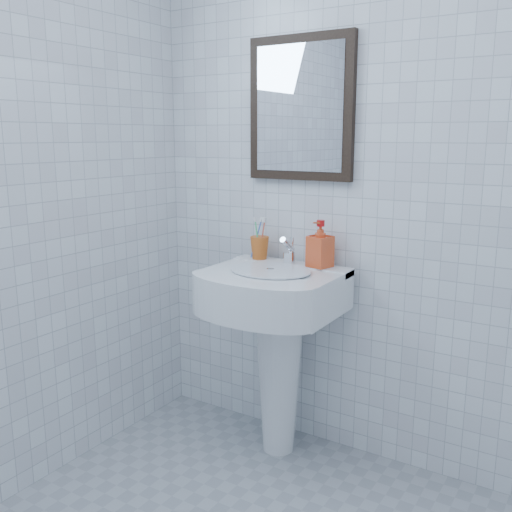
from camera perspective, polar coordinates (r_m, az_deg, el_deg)
The scene contains 6 objects.
wall_back at distance 2.45m, azimuth 12.18°, elevation 7.38°, with size 2.20×0.02×2.50m, color silver.
washbasin at distance 2.55m, azimuth 2.08°, elevation -7.41°, with size 0.57×0.42×0.88m.
faucet at distance 2.55m, azimuth 3.30°, elevation 0.33°, with size 0.05×0.11×0.13m.
toothbrush_cup at distance 2.65m, azimuth 0.36°, elevation 0.84°, with size 0.09×0.09×0.10m, color #CA5A1C, non-canonical shape.
soap_dispenser at distance 2.49m, azimuth 6.43°, elevation 1.20°, with size 0.09×0.09×0.20m, color red.
wall_mirror at distance 2.58m, azimuth 4.47°, elevation 14.49°, with size 0.50×0.04×0.62m.
Camera 1 is at (0.83, -1.10, 1.43)m, focal length 40.00 mm.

